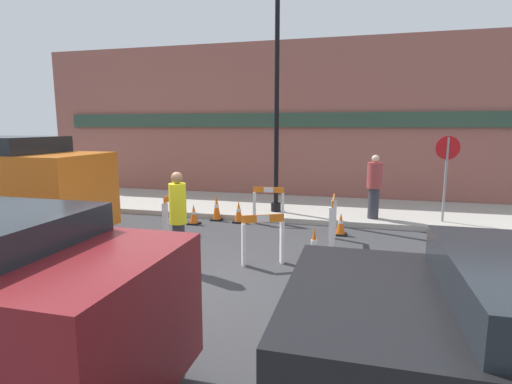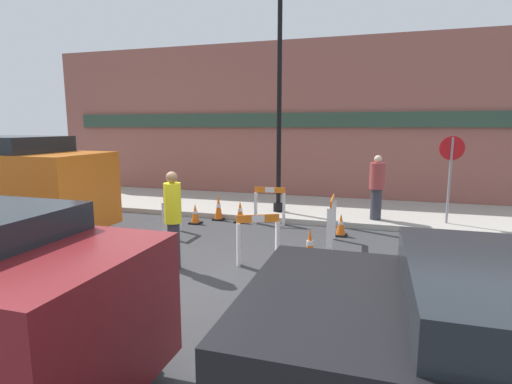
# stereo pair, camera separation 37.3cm
# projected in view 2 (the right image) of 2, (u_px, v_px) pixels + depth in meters

# --- Properties ---
(ground_plane) EXTENTS (60.00, 60.00, 0.00)m
(ground_plane) POSITION_uv_depth(u_px,v_px,m) (161.00, 280.00, 6.80)
(ground_plane) COLOR #38383A
(sidewalk_slab) EXTENTS (18.00, 3.65, 0.14)m
(sidewalk_slab) POSITION_uv_depth(u_px,v_px,m) (262.00, 206.00, 12.76)
(sidewalk_slab) COLOR #ADA89E
(sidewalk_slab) RESTS_ON ground_plane
(storefront_facade) EXTENTS (18.00, 0.22, 5.50)m
(storefront_facade) POSITION_uv_depth(u_px,v_px,m) (277.00, 122.00, 14.12)
(storefront_facade) COLOR #93564C
(storefront_facade) RESTS_ON ground_plane
(streetlamp_post) EXTENTS (0.44, 0.44, 6.53)m
(streetlamp_post) POSITION_uv_depth(u_px,v_px,m) (280.00, 64.00, 10.92)
(streetlamp_post) COLOR black
(streetlamp_post) RESTS_ON sidewalk_slab
(stop_sign) EXTENTS (0.60, 0.09, 2.21)m
(stop_sign) POSITION_uv_depth(u_px,v_px,m) (451.00, 165.00, 9.94)
(stop_sign) COLOR gray
(stop_sign) RESTS_ON sidewalk_slab
(barricade_0) EXTENTS (0.16, 0.94, 1.06)m
(barricade_0) POSITION_uv_depth(u_px,v_px,m) (332.00, 219.00, 8.75)
(barricade_0) COLOR white
(barricade_0) RESTS_ON ground_plane
(barricade_1) EXTENTS (0.83, 0.20, 1.00)m
(barricade_1) POSITION_uv_depth(u_px,v_px,m) (270.00, 204.00, 10.60)
(barricade_1) COLOR white
(barricade_1) RESTS_ON ground_plane
(barricade_2) EXTENTS (0.14, 0.72, 0.99)m
(barricade_2) POSITION_uv_depth(u_px,v_px,m) (172.00, 213.00, 9.61)
(barricade_2) COLOR white
(barricade_2) RESTS_ON ground_plane
(barricade_3) EXTENTS (0.78, 0.47, 0.97)m
(barricade_3) POSITION_uv_depth(u_px,v_px,m) (258.00, 238.00, 7.48)
(barricade_3) COLOR white
(barricade_3) RESTS_ON ground_plane
(traffic_cone_0) EXTENTS (0.30, 0.30, 0.60)m
(traffic_cone_0) POSITION_uv_depth(u_px,v_px,m) (240.00, 212.00, 10.82)
(traffic_cone_0) COLOR black
(traffic_cone_0) RESTS_ON ground_plane
(traffic_cone_1) EXTENTS (0.30, 0.30, 0.54)m
(traffic_cone_1) POSITION_uv_depth(u_px,v_px,m) (195.00, 214.00, 10.69)
(traffic_cone_1) COLOR black
(traffic_cone_1) RESTS_ON ground_plane
(traffic_cone_2) EXTENTS (0.30, 0.30, 0.68)m
(traffic_cone_2) POSITION_uv_depth(u_px,v_px,m) (310.00, 246.00, 7.62)
(traffic_cone_2) COLOR black
(traffic_cone_2) RESTS_ON ground_plane
(traffic_cone_3) EXTENTS (0.30, 0.30, 0.52)m
(traffic_cone_3) POSITION_uv_depth(u_px,v_px,m) (166.00, 249.00, 7.69)
(traffic_cone_3) COLOR black
(traffic_cone_3) RESTS_ON ground_plane
(traffic_cone_4) EXTENTS (0.30, 0.30, 0.55)m
(traffic_cone_4) POSITION_uv_depth(u_px,v_px,m) (341.00, 225.00, 9.49)
(traffic_cone_4) COLOR black
(traffic_cone_4) RESTS_ON ground_plane
(traffic_cone_5) EXTENTS (0.30, 0.30, 0.71)m
(traffic_cone_5) POSITION_uv_depth(u_px,v_px,m) (219.00, 208.00, 11.10)
(traffic_cone_5) COLOR black
(traffic_cone_5) RESTS_ON ground_plane
(person_worker) EXTENTS (0.37, 0.37, 1.80)m
(person_worker) POSITION_uv_depth(u_px,v_px,m) (173.00, 216.00, 7.18)
(person_worker) COLOR #33333D
(person_worker) RESTS_ON ground_plane
(person_pedestrian) EXTENTS (0.48, 0.48, 1.70)m
(person_pedestrian) POSITION_uv_depth(u_px,v_px,m) (377.00, 186.00, 10.45)
(person_pedestrian) COLOR #33333D
(person_pedestrian) RESTS_ON sidewalk_slab
(work_van) EXTENTS (5.04, 2.13, 2.36)m
(work_van) POSITION_uv_depth(u_px,v_px,m) (3.00, 182.00, 9.35)
(work_van) COLOR #D16619
(work_van) RESTS_ON ground_plane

